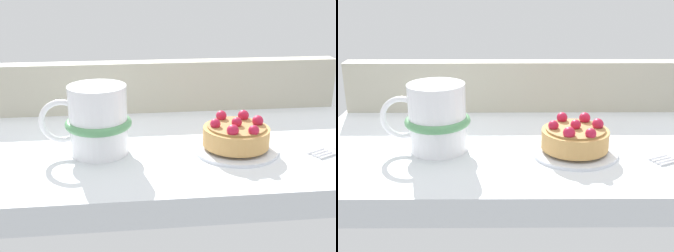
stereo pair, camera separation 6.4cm
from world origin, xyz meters
TOP-DOWN VIEW (x-y plane):
  - ground_plane at (0.00, 0.00)cm, footprint 64.60×36.35cm
  - window_rail_back at (0.00, 16.44)cm, footprint 63.31×3.47cm
  - dessert_plate at (7.49, -4.76)cm, footprint 12.40×12.40cm
  - raspberry_tart at (7.50, -4.76)cm, footprint 9.60×9.60cm
  - coffee_mug at (-12.42, -3.16)cm, footprint 13.04×9.47cm

SIDE VIEW (x-z plane):
  - ground_plane at x=0.00cm, z-range -3.85..0.00cm
  - dessert_plate at x=7.49cm, z-range -0.03..0.90cm
  - raspberry_tart at x=7.50cm, z-range 0.42..4.74cm
  - window_rail_back at x=0.00cm, z-range 0.00..9.24cm
  - coffee_mug at x=-12.42cm, z-range -0.06..9.92cm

